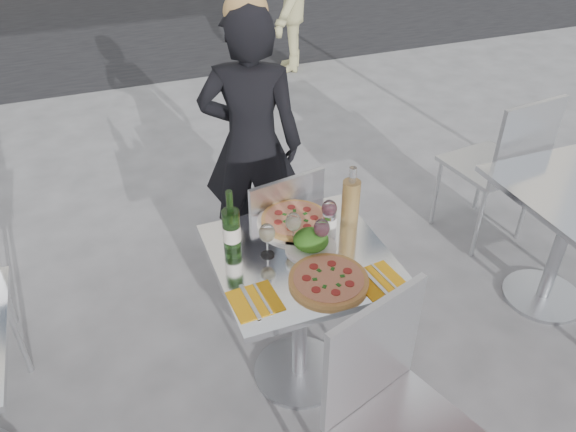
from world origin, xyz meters
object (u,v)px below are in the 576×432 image
object	(u,v)px
chair_near	(394,406)
napkin_right	(378,280)
chair_far	(277,230)
wineglass_red_a	(322,229)
side_table_right	(569,221)
pizza_near	(329,280)
napkin_left	(255,301)
wineglass_white_b	(293,223)
salad_plate	(311,242)
wine_bottle	(231,228)
wineglass_red_b	(329,210)
woman_diner	(251,145)
carafe	(351,202)
sugar_shaker	(329,224)
main_table	(300,292)
pizza_far	(295,221)
side_chair_rfar	(504,159)
wineglass_white_a	(267,234)

from	to	relation	value
chair_near	napkin_right	xyz separation A→B (m)	(0.15, 0.43, 0.17)
chair_far	wineglass_red_a	xyz separation A→B (m)	(0.02, -0.49, 0.34)
side_table_right	wineglass_red_a	distance (m)	1.44
pizza_near	napkin_left	distance (m)	0.30
wineglass_white_b	wineglass_red_a	bearing A→B (deg)	-41.49
salad_plate	wineglass_white_b	size ratio (longest dim) A/B	1.40
wine_bottle	napkin_right	bearing A→B (deg)	-38.91
side_table_right	wineglass_red_b	xyz separation A→B (m)	(-1.32, 0.12, 0.32)
woman_diner	carafe	distance (m)	0.85
carafe	napkin_left	world-z (taller)	carafe
salad_plate	sugar_shaker	xyz separation A→B (m)	(0.11, 0.06, 0.02)
chair_near	pizza_near	size ratio (longest dim) A/B	3.09
main_table	carafe	xyz separation A→B (m)	(0.29, 0.13, 0.33)
chair_far	napkin_right	size ratio (longest dim) A/B	4.40
chair_near	napkin_left	bearing A→B (deg)	106.23
woman_diner	wineglass_red_b	world-z (taller)	woman_diner
chair_far	wine_bottle	distance (m)	0.59
sugar_shaker	salad_plate	bearing A→B (deg)	-150.55
salad_plate	pizza_far	bearing A→B (deg)	89.00
side_table_right	napkin_right	bearing A→B (deg)	-168.60
pizza_near	salad_plate	size ratio (longest dim) A/B	1.44
chair_near	napkin_right	distance (m)	0.49
side_chair_rfar	woman_diner	world-z (taller)	woman_diner
napkin_left	wineglass_red_b	bearing A→B (deg)	31.65
chair_near	pizza_near	xyz separation A→B (m)	(-0.03, 0.49, 0.18)
pizza_near	sugar_shaker	world-z (taller)	sugar_shaker
sugar_shaker	napkin_right	size ratio (longest dim) A/B	0.53
woman_diner	wine_bottle	world-z (taller)	woman_diner
main_table	side_chair_rfar	size ratio (longest dim) A/B	0.75
main_table	salad_plate	world-z (taller)	salad_plate
wineglass_red_a	wineglass_red_b	xyz separation A→B (m)	(0.09, 0.12, 0.00)
side_chair_rfar	salad_plate	xyz separation A→B (m)	(-1.48, -0.55, 0.19)
pizza_near	wineglass_white_b	xyz separation A→B (m)	(-0.04, 0.28, 0.10)
wineglass_white_b	pizza_far	bearing A→B (deg)	65.15
side_table_right	side_chair_rfar	xyz separation A→B (m)	(0.04, 0.58, 0.05)
wineglass_red_b	wineglass_white_a	bearing A→B (deg)	-167.47
napkin_right	woman_diner	bearing A→B (deg)	89.29
sugar_shaker	wineglass_white_a	xyz separation A→B (m)	(-0.30, -0.04, 0.06)
carafe	wineglass_red_a	distance (m)	0.24
wineglass_white_a	wineglass_red_a	xyz separation A→B (m)	(0.22, -0.05, 0.00)
side_table_right	wineglass_white_b	xyz separation A→B (m)	(-1.50, 0.08, 0.32)
chair_far	side_chair_rfar	xyz separation A→B (m)	(1.47, 0.09, 0.07)
wine_bottle	carafe	xyz separation A→B (m)	(0.54, -0.00, 0.00)
chair_near	carafe	size ratio (longest dim) A/B	3.38
pizza_near	pizza_far	size ratio (longest dim) A/B	0.91
main_table	chair_far	world-z (taller)	chair_far
salad_plate	napkin_left	size ratio (longest dim) A/B	1.10
sugar_shaker	main_table	bearing A→B (deg)	-152.07
wineglass_red_a	napkin_left	distance (m)	0.42
chair_near	side_chair_rfar	bearing A→B (deg)	22.74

